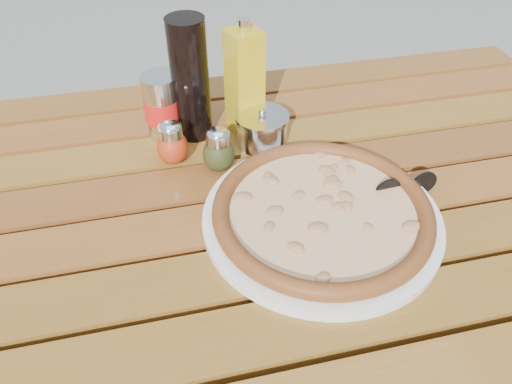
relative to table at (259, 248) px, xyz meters
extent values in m
cube|color=#33190B|center=(0.64, 0.39, -0.32)|extent=(0.06, 0.06, 0.70)
cube|color=#381B0C|center=(0.00, 0.00, 0.03)|extent=(1.36, 0.86, 0.04)
cube|color=#57340F|center=(0.00, -0.20, 0.06)|extent=(1.40, 0.09, 0.03)
cube|color=#57330F|center=(0.00, -0.10, 0.06)|extent=(1.40, 0.09, 0.03)
cube|color=#5E2F10|center=(0.00, 0.00, 0.06)|extent=(1.40, 0.09, 0.03)
cube|color=#52280E|center=(0.00, 0.10, 0.06)|extent=(1.40, 0.09, 0.03)
cube|color=#5D3910|center=(0.00, 0.20, 0.06)|extent=(1.40, 0.09, 0.03)
cube|color=#5E2D10|center=(0.00, 0.30, 0.06)|extent=(1.40, 0.09, 0.03)
cube|color=#572D0F|center=(0.00, 0.41, 0.06)|extent=(1.40, 0.09, 0.03)
cylinder|color=white|center=(0.09, -0.04, 0.08)|extent=(0.47, 0.47, 0.01)
cylinder|color=#FFE4B6|center=(0.09, -0.04, 0.09)|extent=(0.42, 0.42, 0.01)
torus|color=black|center=(0.09, -0.04, 0.10)|extent=(0.45, 0.45, 0.03)
ellipsoid|color=red|center=(-0.11, 0.17, 0.11)|extent=(0.07, 0.07, 0.06)
cylinder|color=white|center=(-0.11, 0.17, 0.14)|extent=(0.05, 0.05, 0.02)
ellipsoid|color=silver|center=(-0.11, 0.17, 0.15)|extent=(0.04, 0.04, 0.02)
ellipsoid|color=#373B17|center=(-0.04, 0.13, 0.11)|extent=(0.07, 0.07, 0.06)
cylinder|color=silver|center=(-0.04, 0.13, 0.14)|extent=(0.05, 0.05, 0.02)
ellipsoid|color=white|center=(-0.04, 0.13, 0.15)|extent=(0.05, 0.05, 0.02)
cylinder|color=black|center=(-0.07, 0.24, 0.19)|extent=(0.07, 0.07, 0.22)
cylinder|color=silver|center=(-0.12, 0.25, 0.14)|extent=(0.07, 0.07, 0.12)
cylinder|color=red|center=(-0.12, 0.25, 0.13)|extent=(0.07, 0.07, 0.04)
cube|color=gold|center=(0.03, 0.24, 0.17)|extent=(0.07, 0.07, 0.19)
cylinder|color=white|center=(0.03, 0.24, 0.28)|extent=(0.02, 0.02, 0.02)
cylinder|color=silver|center=(0.05, 0.18, 0.10)|extent=(0.10, 0.10, 0.05)
cylinder|color=silver|center=(0.05, 0.18, 0.13)|extent=(0.11, 0.11, 0.01)
sphere|color=silver|center=(0.05, 0.18, 0.14)|extent=(0.02, 0.02, 0.01)
cylinder|color=black|center=(0.21, -0.01, 0.09)|extent=(0.04, 0.01, 0.04)
cylinder|color=black|center=(0.27, -0.01, 0.09)|extent=(0.04, 0.01, 0.04)
cube|color=black|center=(0.24, -0.01, 0.10)|extent=(0.02, 0.00, 0.00)
cube|color=black|center=(0.23, 0.00, 0.08)|extent=(0.09, 0.01, 0.00)
cube|color=black|center=(0.25, 0.01, 0.08)|extent=(0.09, 0.01, 0.00)
camera|label=1|loc=(-0.13, -0.54, 0.61)|focal=35.00mm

